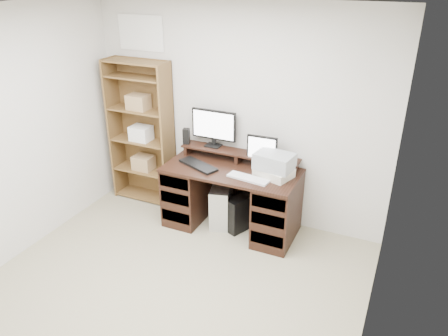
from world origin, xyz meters
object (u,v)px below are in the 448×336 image
Objects in this scene: monitor_small at (262,151)px; tower_silver at (222,204)px; monitor_wide at (214,126)px; printer at (274,172)px; tower_black at (242,212)px; desk at (232,197)px; bookshelf at (142,131)px.

monitor_small reaches higher than tower_silver.
monitor_small is at bearing -9.01° from monitor_wide.
printer is 0.83× the size of tower_black.
desk reaches higher than tower_silver.
bookshelf is at bearing 175.79° from monitor_small.
tower_silver is 0.27× the size of bookshelf.
bookshelf reaches higher than tower_black.
printer is (0.48, 0.01, 0.41)m from desk.
bookshelf reaches higher than tower_silver.
printer is 0.69m from tower_black.
bookshelf is (-1.31, 0.21, 0.53)m from desk.
monitor_wide is at bearing 176.85° from tower_black.
tower_silver is (-0.63, 0.04, -0.55)m from printer.
tower_black is at bearing -166.34° from printer.
desk is 0.65m from monitor_small.
desk is 4.04× the size of printer.
monitor_wide is at bearing 3.01° from bookshelf.
bookshelf reaches higher than monitor_wide.
tower_silver is at bearing -166.58° from printer.
tower_black is at bearing -26.27° from monitor_wide.
tower_silver is at bearing -7.88° from bookshelf.
monitor_wide is 0.30× the size of bookshelf.
tower_silver reaches higher than tower_black.
tower_black is 1.61m from bookshelf.
printer is at bearing -40.01° from monitor_small.
bookshelf is at bearing -169.28° from printer.
monitor_small is 1.00× the size of printer.
printer is at bearing -19.29° from tower_silver.
monitor_small is at bearing 159.53° from printer.
bookshelf reaches higher than desk.
desk is 0.84m from monitor_wide.
bookshelf is (-1.16, 0.16, 0.67)m from tower_silver.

